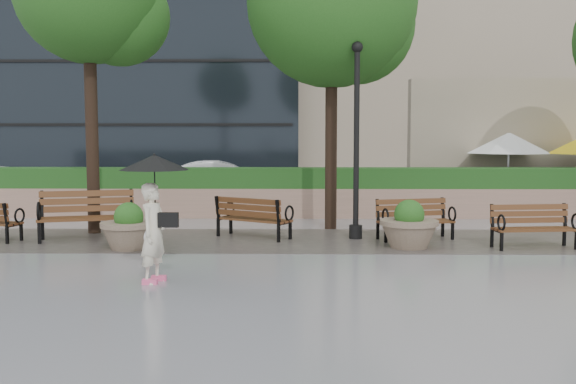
{
  "coord_description": "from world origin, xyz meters",
  "views": [
    {
      "loc": [
        0.96,
        -10.47,
        2.21
      ],
      "look_at": [
        0.77,
        2.26,
        1.1
      ],
      "focal_mm": 40.0,
      "sensor_mm": 36.0,
      "label": 1
    }
  ],
  "objects_px": {
    "bench_2": "(253,226)",
    "lamppost": "(356,153)",
    "pedestrian": "(154,205)",
    "planter_right": "(409,229)",
    "car_left": "(2,185)",
    "bench_1": "(87,226)",
    "car_right": "(222,182)",
    "bench_3": "(415,228)",
    "bench_4": "(534,236)",
    "planter_left": "(129,231)"
  },
  "relations": [
    {
      "from": "planter_left",
      "to": "car_left",
      "type": "relative_size",
      "value": 0.26
    },
    {
      "from": "bench_2",
      "to": "lamppost",
      "type": "bearing_deg",
      "value": -150.72
    },
    {
      "from": "car_left",
      "to": "car_right",
      "type": "distance_m",
      "value": 7.15
    },
    {
      "from": "planter_left",
      "to": "car_right",
      "type": "xyz_separation_m",
      "value": [
        0.79,
        8.79,
        0.33
      ]
    },
    {
      "from": "bench_3",
      "to": "pedestrian",
      "type": "xyz_separation_m",
      "value": [
        -4.67,
        -4.04,
        0.92
      ]
    },
    {
      "from": "bench_3",
      "to": "bench_4",
      "type": "bearing_deg",
      "value": -40.78
    },
    {
      "from": "bench_2",
      "to": "lamppost",
      "type": "distance_m",
      "value": 2.72
    },
    {
      "from": "lamppost",
      "to": "car_right",
      "type": "distance_m",
      "value": 8.43
    },
    {
      "from": "bench_4",
      "to": "planter_left",
      "type": "distance_m",
      "value": 7.95
    },
    {
      "from": "bench_1",
      "to": "bench_4",
      "type": "distance_m",
      "value": 9.16
    },
    {
      "from": "bench_1",
      "to": "planter_left",
      "type": "distance_m",
      "value": 1.58
    },
    {
      "from": "bench_2",
      "to": "bench_3",
      "type": "height_order",
      "value": "bench_2"
    },
    {
      "from": "bench_4",
      "to": "planter_left",
      "type": "bearing_deg",
      "value": 174.63
    },
    {
      "from": "pedestrian",
      "to": "bench_3",
      "type": "bearing_deg",
      "value": -30.67
    },
    {
      "from": "planter_left",
      "to": "car_left",
      "type": "bearing_deg",
      "value": 127.35
    },
    {
      "from": "bench_3",
      "to": "pedestrian",
      "type": "bearing_deg",
      "value": -153.74
    },
    {
      "from": "bench_4",
      "to": "bench_3",
      "type": "bearing_deg",
      "value": 147.17
    },
    {
      "from": "bench_3",
      "to": "planter_right",
      "type": "height_order",
      "value": "planter_right"
    },
    {
      "from": "bench_4",
      "to": "car_left",
      "type": "bearing_deg",
      "value": 143.69
    },
    {
      "from": "bench_1",
      "to": "planter_right",
      "type": "xyz_separation_m",
      "value": [
        6.68,
        -0.84,
        0.07
      ]
    },
    {
      "from": "bench_3",
      "to": "planter_right",
      "type": "relative_size",
      "value": 1.48
    },
    {
      "from": "bench_1",
      "to": "bench_3",
      "type": "xyz_separation_m",
      "value": [
        6.98,
        0.18,
        -0.05
      ]
    },
    {
      "from": "lamppost",
      "to": "car_left",
      "type": "distance_m",
      "value": 13.0
    },
    {
      "from": "car_left",
      "to": "pedestrian",
      "type": "relative_size",
      "value": 2.22
    },
    {
      "from": "bench_1",
      "to": "lamppost",
      "type": "distance_m",
      "value": 5.94
    },
    {
      "from": "bench_3",
      "to": "pedestrian",
      "type": "distance_m",
      "value": 6.25
    },
    {
      "from": "bench_1",
      "to": "car_right",
      "type": "xyz_separation_m",
      "value": [
        1.97,
        7.73,
        0.39
      ]
    },
    {
      "from": "bench_2",
      "to": "lamppost",
      "type": "height_order",
      "value": "lamppost"
    },
    {
      "from": "bench_3",
      "to": "bench_4",
      "type": "distance_m",
      "value": 2.38
    },
    {
      "from": "bench_4",
      "to": "car_right",
      "type": "xyz_separation_m",
      "value": [
        -7.16,
        8.61,
        0.44
      ]
    },
    {
      "from": "bench_2",
      "to": "pedestrian",
      "type": "height_order",
      "value": "pedestrian"
    },
    {
      "from": "bench_1",
      "to": "planter_right",
      "type": "relative_size",
      "value": 1.8
    },
    {
      "from": "planter_right",
      "to": "car_right",
      "type": "distance_m",
      "value": 9.79
    },
    {
      "from": "lamppost",
      "to": "car_right",
      "type": "xyz_separation_m",
      "value": [
        -3.76,
        7.45,
        -1.16
      ]
    },
    {
      "from": "planter_left",
      "to": "planter_right",
      "type": "height_order",
      "value": "planter_right"
    },
    {
      "from": "bench_3",
      "to": "lamppost",
      "type": "relative_size",
      "value": 0.41
    },
    {
      "from": "bench_1",
      "to": "pedestrian",
      "type": "bearing_deg",
      "value": -74.13
    },
    {
      "from": "lamppost",
      "to": "pedestrian",
      "type": "bearing_deg",
      "value": -129.44
    },
    {
      "from": "bench_4",
      "to": "car_right",
      "type": "distance_m",
      "value": 11.2
    },
    {
      "from": "bench_1",
      "to": "bench_3",
      "type": "height_order",
      "value": "bench_1"
    },
    {
      "from": "car_left",
      "to": "bench_1",
      "type": "bearing_deg",
      "value": -145.62
    },
    {
      "from": "bench_1",
      "to": "bench_3",
      "type": "relative_size",
      "value": 1.21
    },
    {
      "from": "bench_2",
      "to": "bench_1",
      "type": "bearing_deg",
      "value": 36.19
    },
    {
      "from": "planter_right",
      "to": "car_left",
      "type": "relative_size",
      "value": 0.27
    },
    {
      "from": "bench_1",
      "to": "lamppost",
      "type": "xyz_separation_m",
      "value": [
        5.73,
        0.28,
        1.54
      ]
    },
    {
      "from": "car_left",
      "to": "pedestrian",
      "type": "distance_m",
      "value": 13.42
    },
    {
      "from": "bench_1",
      "to": "pedestrian",
      "type": "distance_m",
      "value": 4.59
    },
    {
      "from": "bench_2",
      "to": "bench_4",
      "type": "bearing_deg",
      "value": -161.47
    },
    {
      "from": "planter_right",
      "to": "bench_3",
      "type": "bearing_deg",
      "value": 73.29
    },
    {
      "from": "planter_right",
      "to": "car_right",
      "type": "xyz_separation_m",
      "value": [
        -4.71,
        8.57,
        0.32
      ]
    }
  ]
}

